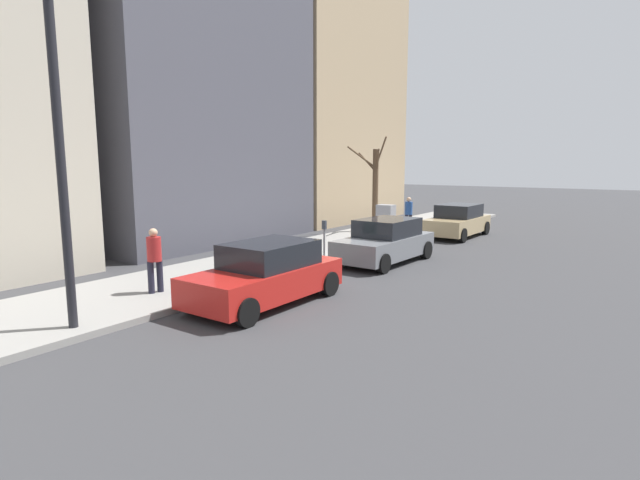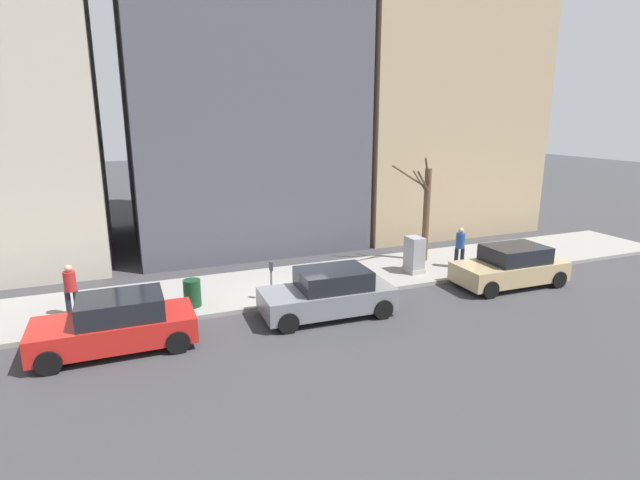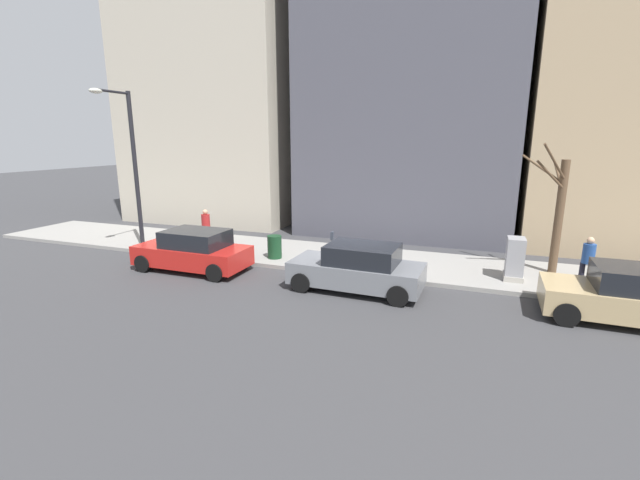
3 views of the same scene
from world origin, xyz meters
The scene contains 13 objects.
ground_plane centered at (0.00, 0.00, 0.00)m, with size 120.00×120.00×0.00m, color #38383A.
sidewalk centered at (2.00, 0.00, 0.07)m, with size 4.00×36.00×0.15m, color gray.
parked_car_tan centered at (-1.07, -7.88, 0.74)m, with size 2.00×4.24×1.52m.
parked_car_grey centered at (-1.15, -0.44, 0.74)m, with size 2.05×4.26×1.52m.
parked_car_red centered at (-1.16, 5.84, 0.74)m, with size 1.94×4.21×1.52m.
parking_meter centered at (0.45, 0.98, 0.98)m, with size 0.14×0.10×1.35m.
utility_box centered at (1.30, -5.17, 0.85)m, with size 0.83×0.61×1.43m.
streetlamp centered at (0.28, 9.79, 4.02)m, with size 1.97×0.32×6.50m.
bare_tree centered at (2.60, -6.47, 2.30)m, with size 1.86×1.43×4.50m.
trash_bin centered at (0.90, 3.53, 0.60)m, with size 0.56×0.56×0.90m, color #14381E.
pedestrian_near_meter centered at (1.15, -7.24, 1.09)m, with size 0.36×0.38×1.66m.
pedestrian_midblock centered at (1.47, 7.10, 1.09)m, with size 0.36×0.39×1.66m.
office_tower_left centered at (10.57, -10.78, 10.34)m, with size 10.14×10.14×20.67m, color tan.
Camera 1 is at (-9.11, 14.88, 3.44)m, focal length 28.00 mm.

